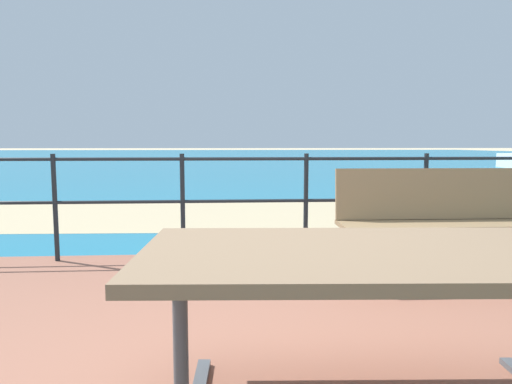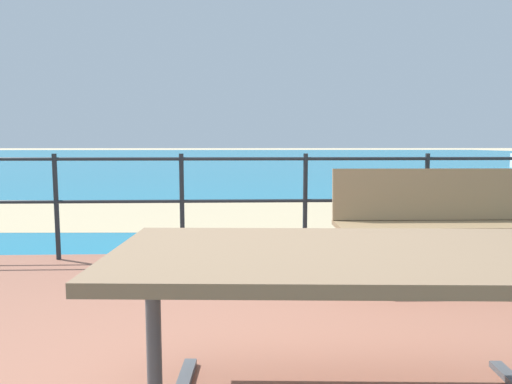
% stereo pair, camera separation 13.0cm
% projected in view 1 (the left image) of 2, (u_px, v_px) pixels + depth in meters
% --- Properties ---
extents(sea_water, '(90.00, 90.00, 0.01)m').
position_uv_depth(sea_water, '(228.00, 156.00, 41.70)').
color(sea_water, teal).
rests_on(sea_water, ground).
extents(beach_strip, '(54.08, 5.12, 0.01)m').
position_uv_depth(beach_strip, '(237.00, 213.00, 7.58)').
color(beach_strip, tan).
rests_on(beach_strip, ground).
extents(picnic_table, '(1.82, 1.55, 0.76)m').
position_uv_depth(picnic_table, '(411.00, 301.00, 1.48)').
color(picnic_table, '#7A6047').
rests_on(picnic_table, patio_paving).
extents(park_bench, '(1.58, 0.43, 0.90)m').
position_uv_depth(park_bench, '(436.00, 212.00, 3.62)').
color(park_bench, '#8C704C').
rests_on(park_bench, patio_paving).
extents(railing_fence, '(5.94, 0.04, 1.01)m').
position_uv_depth(railing_fence, '(245.00, 193.00, 4.33)').
color(railing_fence, '#1E2328').
rests_on(railing_fence, patio_paving).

